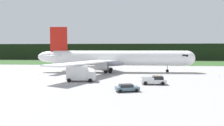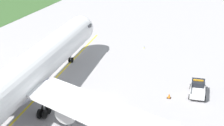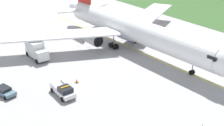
# 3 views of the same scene
# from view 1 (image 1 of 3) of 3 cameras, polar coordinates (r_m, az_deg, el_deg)

# --- Properties ---
(ground) EXTENTS (320.00, 320.00, 0.00)m
(ground) POSITION_cam_1_polar(r_m,az_deg,el_deg) (56.24, 3.85, -3.69)
(ground) COLOR #9C999B
(grass_verge) EXTENTS (320.00, 40.64, 0.04)m
(grass_verge) POSITION_cam_1_polar(r_m,az_deg,el_deg) (111.84, 4.59, 0.15)
(grass_verge) COLOR #325427
(grass_verge) RESTS_ON ground
(distant_tree_line) EXTENTS (288.00, 5.21, 11.27)m
(distant_tree_line) POSITION_cam_1_polar(r_m,az_deg,el_deg) (136.64, 4.74, 3.21)
(distant_tree_line) COLOR black
(distant_tree_line) RESTS_ON ground
(taxiway_centerline_main) EXTENTS (67.99, 4.23, 0.01)m
(taxiway_centerline_main) POSITION_cam_1_polar(r_m,az_deg,el_deg) (65.01, 1.74, -2.64)
(taxiway_centerline_main) COLOR yellow
(taxiway_centerline_main) RESTS_ON ground
(airliner) EXTENTS (51.76, 51.75, 14.83)m
(airliner) POSITION_cam_1_polar(r_m,az_deg,el_deg) (64.65, 0.91, 1.33)
(airliner) COLOR white
(airliner) RESTS_ON ground
(ops_pickup_truck) EXTENTS (5.33, 2.48, 1.94)m
(ops_pickup_truck) POSITION_cam_1_polar(r_m,az_deg,el_deg) (43.36, 12.17, -4.87)
(ops_pickup_truck) COLOR silver
(ops_pickup_truck) RESTS_ON ground
(catering_truck) EXTENTS (6.63, 2.96, 3.84)m
(catering_truck) POSITION_cam_1_polar(r_m,az_deg,el_deg) (46.53, -9.29, -2.98)
(catering_truck) COLOR silver
(catering_truck) RESTS_ON ground
(staff_car) EXTENTS (4.55, 2.97, 1.30)m
(staff_car) POSITION_cam_1_polar(r_m,az_deg,el_deg) (35.46, 4.32, -7.10)
(staff_car) COLOR slate
(staff_car) RESTS_ON ground
(apron_cone) EXTENTS (0.57, 0.57, 0.72)m
(apron_cone) POSITION_cam_1_polar(r_m,az_deg,el_deg) (46.95, 8.54, -4.83)
(apron_cone) COLOR black
(apron_cone) RESTS_ON ground
(taxiway_edge_light_east) EXTENTS (0.12, 0.12, 0.49)m
(taxiway_edge_light_east) POSITION_cam_1_polar(r_m,az_deg,el_deg) (59.54, 28.62, -3.49)
(taxiway_edge_light_east) COLOR yellow
(taxiway_edge_light_east) RESTS_ON ground
(taxiway_edge_light_west) EXTENTS (0.12, 0.12, 0.39)m
(taxiway_edge_light_west) POSITION_cam_1_polar(r_m,az_deg,el_deg) (60.58, -20.22, -3.17)
(taxiway_edge_light_west) COLOR yellow
(taxiway_edge_light_west) RESTS_ON ground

